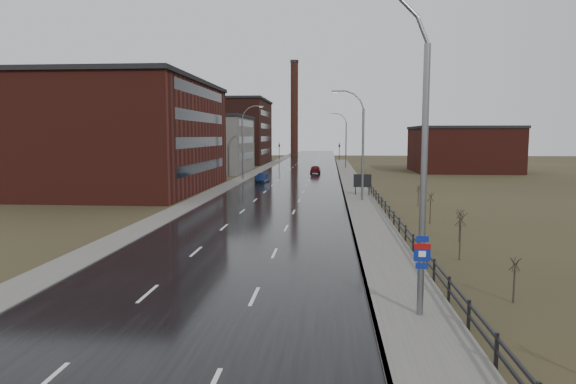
% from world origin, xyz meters
% --- Properties ---
extents(ground, '(320.00, 320.00, 0.00)m').
position_xyz_m(ground, '(0.00, 0.00, 0.00)').
color(ground, '#2D2819').
rests_on(ground, ground).
extents(road, '(14.00, 300.00, 0.06)m').
position_xyz_m(road, '(0.00, 60.00, 0.03)').
color(road, black).
rests_on(road, ground).
extents(sidewalk_right, '(3.20, 180.00, 0.18)m').
position_xyz_m(sidewalk_right, '(8.60, 35.00, 0.09)').
color(sidewalk_right, '#595651').
rests_on(sidewalk_right, ground).
extents(curb_right, '(0.16, 180.00, 0.18)m').
position_xyz_m(curb_right, '(7.08, 35.00, 0.09)').
color(curb_right, slate).
rests_on(curb_right, ground).
extents(sidewalk_left, '(2.40, 260.00, 0.12)m').
position_xyz_m(sidewalk_left, '(-8.20, 60.00, 0.06)').
color(sidewalk_left, '#595651').
rests_on(sidewalk_left, ground).
extents(warehouse_near, '(22.44, 28.56, 13.50)m').
position_xyz_m(warehouse_near, '(-20.99, 45.00, 6.76)').
color(warehouse_near, '#471914').
rests_on(warehouse_near, ground).
extents(warehouse_mid, '(16.32, 20.40, 10.50)m').
position_xyz_m(warehouse_mid, '(-17.99, 78.00, 5.26)').
color(warehouse_mid, slate).
rests_on(warehouse_mid, ground).
extents(warehouse_far, '(26.52, 24.48, 15.50)m').
position_xyz_m(warehouse_far, '(-22.99, 108.00, 7.76)').
color(warehouse_far, '#331611').
rests_on(warehouse_far, ground).
extents(building_right, '(18.36, 16.32, 8.50)m').
position_xyz_m(building_right, '(30.30, 82.00, 4.26)').
color(building_right, '#471914').
rests_on(building_right, ground).
extents(smokestack, '(2.70, 2.70, 30.70)m').
position_xyz_m(smokestack, '(-6.00, 150.00, 15.50)').
color(smokestack, '#331611').
rests_on(smokestack, ground).
extents(streetlight_main, '(3.91, 0.29, 12.11)m').
position_xyz_m(streetlight_main, '(8.47, 2.00, 6.06)').
color(streetlight_main, slate).
rests_on(streetlight_main, ground).
extents(streetlight_right_mid, '(3.36, 0.28, 11.35)m').
position_xyz_m(streetlight_right_mid, '(8.50, 36.00, 5.84)').
color(streetlight_right_mid, slate).
rests_on(streetlight_right_mid, ground).
extents(streetlight_left, '(3.36, 0.28, 11.35)m').
position_xyz_m(streetlight_left, '(-7.70, 62.00, 5.84)').
color(streetlight_left, slate).
rests_on(streetlight_left, ground).
extents(streetlight_right_far, '(3.36, 0.28, 11.35)m').
position_xyz_m(streetlight_right_far, '(8.50, 90.00, 5.84)').
color(streetlight_right_far, slate).
rests_on(streetlight_right_far, ground).
extents(guardrail, '(0.10, 53.05, 1.10)m').
position_xyz_m(guardrail, '(10.30, 18.31, 0.71)').
color(guardrail, black).
rests_on(guardrail, ground).
extents(shrub_b, '(0.45, 0.47, 1.86)m').
position_xyz_m(shrub_b, '(12.94, 4.23, 0.99)').
color(shrub_b, '#382D23').
rests_on(shrub_b, ground).
extents(shrub_c, '(0.62, 0.66, 2.65)m').
position_xyz_m(shrub_c, '(12.55, 11.41, 1.41)').
color(shrub_c, '#382D23').
rests_on(shrub_c, ground).
extents(shrub_d, '(0.50, 0.52, 2.09)m').
position_xyz_m(shrub_d, '(13.78, 16.45, 1.11)').
color(shrub_d, '#382D23').
rests_on(shrub_d, ground).
extents(shrub_e, '(0.57, 0.60, 2.41)m').
position_xyz_m(shrub_e, '(13.23, 23.27, 1.28)').
color(shrub_e, '#382D23').
rests_on(shrub_e, ground).
extents(shrub_f, '(0.49, 0.52, 2.07)m').
position_xyz_m(shrub_f, '(13.92, 32.82, 1.10)').
color(shrub_f, '#382D23').
rests_on(shrub_f, ground).
extents(billboard, '(1.98, 0.17, 2.50)m').
position_xyz_m(billboard, '(9.10, 40.65, 1.68)').
color(billboard, black).
rests_on(billboard, ground).
extents(traffic_light_left, '(0.58, 2.73, 5.30)m').
position_xyz_m(traffic_light_left, '(-8.00, 120.00, 4.60)').
color(traffic_light_left, black).
rests_on(traffic_light_left, ground).
extents(traffic_light_right, '(0.58, 2.73, 5.30)m').
position_xyz_m(traffic_light_right, '(8.00, 120.00, 4.60)').
color(traffic_light_right, black).
rests_on(traffic_light_right, ground).
extents(car_near, '(1.74, 3.99, 1.28)m').
position_xyz_m(car_near, '(-4.19, 56.42, 0.64)').
color(car_near, '#0D1C41').
rests_on(car_near, ground).
extents(car_far, '(1.86, 4.40, 1.49)m').
position_xyz_m(car_far, '(2.94, 74.27, 0.74)').
color(car_far, '#520D14').
rests_on(car_far, ground).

